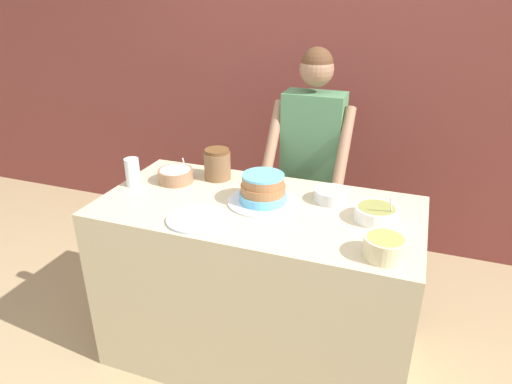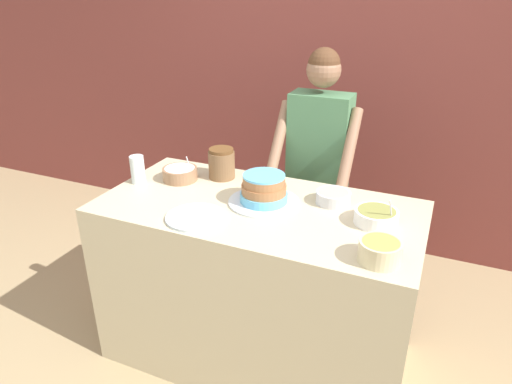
% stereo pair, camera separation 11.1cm
% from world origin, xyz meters
% --- Properties ---
extents(wall_back, '(10.00, 0.05, 2.60)m').
position_xyz_m(wall_back, '(0.00, 1.82, 1.30)').
color(wall_back, brown).
rests_on(wall_back, ground_plane).
extents(counter, '(1.53, 0.76, 0.90)m').
position_xyz_m(counter, '(0.00, 0.38, 0.45)').
color(counter, '#C6B793').
rests_on(counter, ground_plane).
extents(person_baker, '(0.46, 0.42, 1.56)m').
position_xyz_m(person_baker, '(0.10, 1.02, 0.95)').
color(person_baker, '#2D2D38').
rests_on(person_baker, ground_plane).
extents(cake, '(0.34, 0.34, 0.15)m').
position_xyz_m(cake, '(0.01, 0.42, 0.96)').
color(cake, silver).
rests_on(cake, counter).
extents(frosting_bowl_yellow, '(0.16, 0.16, 0.09)m').
position_xyz_m(frosting_bowl_yellow, '(0.61, 0.13, 0.95)').
color(frosting_bowl_yellow, beige).
rests_on(frosting_bowl_yellow, counter).
extents(frosting_bowl_white, '(0.18, 0.18, 0.15)m').
position_xyz_m(frosting_bowl_white, '(-0.50, 0.50, 0.94)').
color(frosting_bowl_white, '#936B4C').
rests_on(frosting_bowl_white, counter).
extents(frosting_bowl_olive, '(0.19, 0.19, 0.14)m').
position_xyz_m(frosting_bowl_olive, '(0.54, 0.42, 0.94)').
color(frosting_bowl_olive, white).
rests_on(frosting_bowl_olive, counter).
extents(frosting_bowl_pink, '(0.17, 0.17, 0.06)m').
position_xyz_m(frosting_bowl_pink, '(0.32, 0.55, 0.93)').
color(frosting_bowl_pink, silver).
rests_on(frosting_bowl_pink, counter).
extents(drinking_glass, '(0.07, 0.07, 0.15)m').
position_xyz_m(drinking_glass, '(-0.69, 0.38, 0.98)').
color(drinking_glass, silver).
rests_on(drinking_glass, counter).
extents(ceramic_plate, '(0.27, 0.27, 0.01)m').
position_xyz_m(ceramic_plate, '(-0.21, 0.15, 0.91)').
color(ceramic_plate, silver).
rests_on(ceramic_plate, counter).
extents(stoneware_jar, '(0.14, 0.14, 0.16)m').
position_xyz_m(stoneware_jar, '(-0.31, 0.62, 0.98)').
color(stoneware_jar, brown).
rests_on(stoneware_jar, counter).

